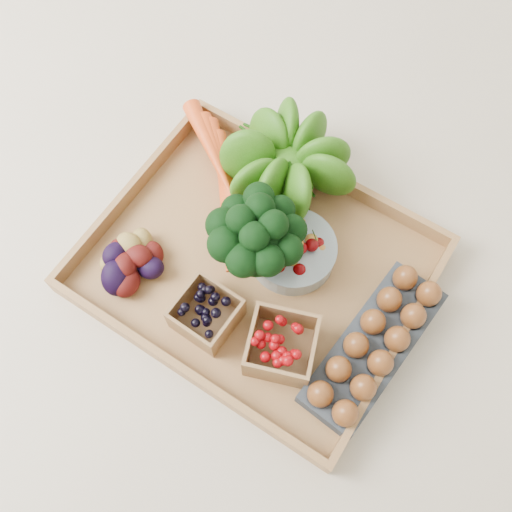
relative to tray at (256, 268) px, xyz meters
The scene contains 10 objects.
ground 0.01m from the tray, ahead, with size 4.00×4.00×0.00m, color beige.
tray is the anchor object (origin of this frame).
carrots 0.16m from the tray, 143.17° to the left, with size 0.23×0.16×0.05m, color #E64A17, non-canonical shape.
lettuce 0.20m from the tray, 103.75° to the left, with size 0.15×0.15×0.15m, color #214C0C.
broccoli 0.07m from the tray, 107.90° to the left, with size 0.16×0.16×0.13m, color black, non-canonical shape.
cherry_bowl 0.07m from the tray, 50.89° to the left, with size 0.15×0.15×0.04m, color #8C9EA5.
egg_carton 0.24m from the tray, ahead, with size 0.10×0.29×0.03m, color #343942.
potatoes 0.22m from the tray, 148.82° to the right, with size 0.13×0.13×0.07m, color #3C0B09, non-canonical shape.
punnet_blackberry 0.13m from the tray, 96.94° to the right, with size 0.09×0.09×0.06m, color black.
punnet_raspberry 0.16m from the tray, 42.37° to the right, with size 0.10×0.10×0.07m, color maroon.
Camera 1 is at (0.21, -0.33, 0.93)m, focal length 40.00 mm.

